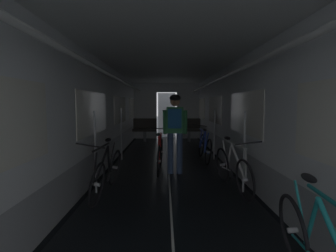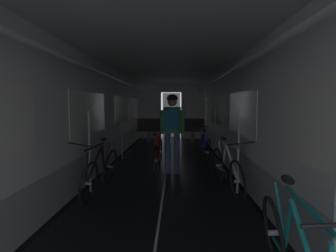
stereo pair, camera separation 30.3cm
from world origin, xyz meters
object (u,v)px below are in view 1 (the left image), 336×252
(bicycle_blue, at_px, (204,147))
(bicycle_black, at_px, (107,172))
(bench_seat_far_right, at_px, (189,128))
(person_cyclist_aisle, at_px, (175,125))
(bicycle_white, at_px, (232,169))
(bicycle_red_in_aisle, at_px, (160,154))
(bench_seat_far_left, at_px, (145,128))

(bicycle_blue, bearing_deg, bicycle_black, -129.23)
(bicycle_black, xyz_separation_m, bicycle_blue, (2.05, 2.51, 0.00))
(bench_seat_far_right, distance_m, person_cyclist_aisle, 4.89)
(bench_seat_far_right, relative_size, bicycle_white, 0.58)
(bicycle_black, bearing_deg, bicycle_red_in_aisle, 59.95)
(bench_seat_far_right, xyz_separation_m, person_cyclist_aisle, (-0.76, -4.81, 0.50))
(bench_seat_far_right, relative_size, bicycle_black, 0.58)
(bench_seat_far_left, xyz_separation_m, bench_seat_far_right, (1.80, 0.00, 0.00))
(bicycle_red_in_aisle, bearing_deg, bench_seat_far_left, 98.83)
(bicycle_blue, bearing_deg, bench_seat_far_left, 118.03)
(bench_seat_far_left, xyz_separation_m, bicycle_white, (2.01, -5.87, -0.18))
(bicycle_black, relative_size, bicycle_white, 1.00)
(bench_seat_far_left, xyz_separation_m, bicycle_blue, (1.88, -3.54, -0.19))
(bench_seat_far_left, relative_size, bench_seat_far_right, 1.00)
(bicycle_blue, xyz_separation_m, bicycle_red_in_aisle, (-1.18, -1.00, 0.00))
(bicycle_black, bearing_deg, bench_seat_far_right, 72.00)
(bicycle_red_in_aisle, bearing_deg, bicycle_blue, 40.47)
(bench_seat_far_left, bearing_deg, bicycle_white, -71.12)
(bench_seat_far_right, xyz_separation_m, bicycle_white, (0.21, -5.87, -0.18))
(bicycle_black, distance_m, bicycle_blue, 3.23)
(bench_seat_far_right, bearing_deg, bicycle_white, -87.97)
(bicycle_blue, bearing_deg, bicycle_white, -86.92)
(bench_seat_far_left, relative_size, bicycle_white, 0.58)
(bicycle_white, height_order, bicycle_blue, bicycle_blue)
(bench_seat_far_left, bearing_deg, bicycle_red_in_aisle, -81.17)
(bench_seat_far_right, bearing_deg, bicycle_black, -108.00)
(bench_seat_far_left, height_order, bicycle_white, bench_seat_far_left)
(bench_seat_far_right, distance_m, bicycle_red_in_aisle, 4.67)
(bench_seat_far_left, height_order, bench_seat_far_right, same)
(person_cyclist_aisle, relative_size, bicycle_red_in_aisle, 1.02)
(bicycle_white, relative_size, bicycle_red_in_aisle, 1.00)
(bench_seat_far_right, bearing_deg, bench_seat_far_left, 180.00)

